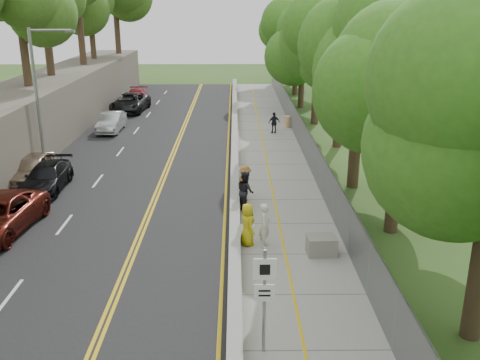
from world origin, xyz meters
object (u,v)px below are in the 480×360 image
streetlight (40,91)px  painter_0 (247,224)px  signpost (264,290)px  person_far (274,123)px  concrete_block (321,245)px  construction_barrel (287,122)px

streetlight → painter_0: size_ratio=4.61×
signpost → person_far: size_ratio=1.99×
streetlight → concrete_block: bearing=-38.1°
streetlight → painter_0: streetlight is taller
signpost → construction_barrel: size_ratio=3.53×
concrete_block → signpost: bearing=-112.8°
signpost → concrete_block: bearing=67.2°
concrete_block → person_far: person_far is taller
construction_barrel → concrete_block: construction_barrel is taller
signpost → concrete_block: signpost is taller
construction_barrel → concrete_block: bearing=-91.9°
signpost → construction_barrel: bearing=83.4°
streetlight → person_far: streetlight is taller
concrete_block → painter_0: 3.00m
person_far → signpost: bearing=68.9°
painter_0 → person_far: size_ratio=1.12×
painter_0 → person_far: (2.41, 19.14, -0.09)m
concrete_block → person_far: (-0.41, 20.02, 0.41)m
construction_barrel → painter_0: bearing=-99.6°
streetlight → person_far: (13.63, 9.02, -3.81)m
concrete_block → person_far: 20.03m
painter_0 → signpost: bearing=158.3°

